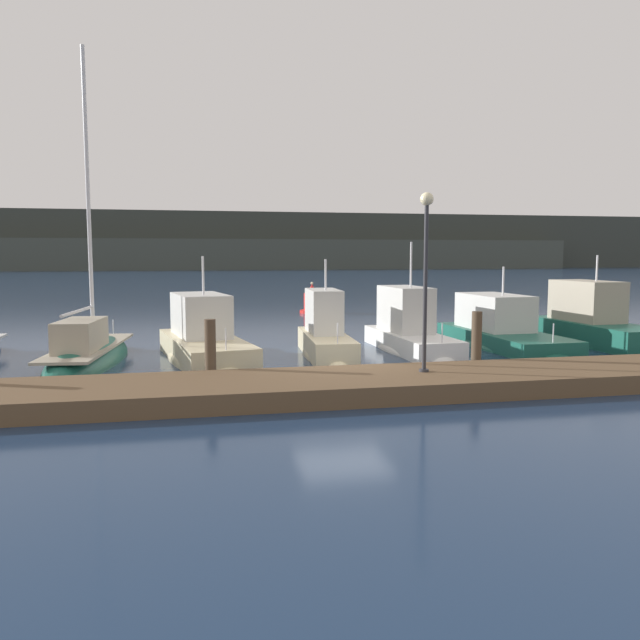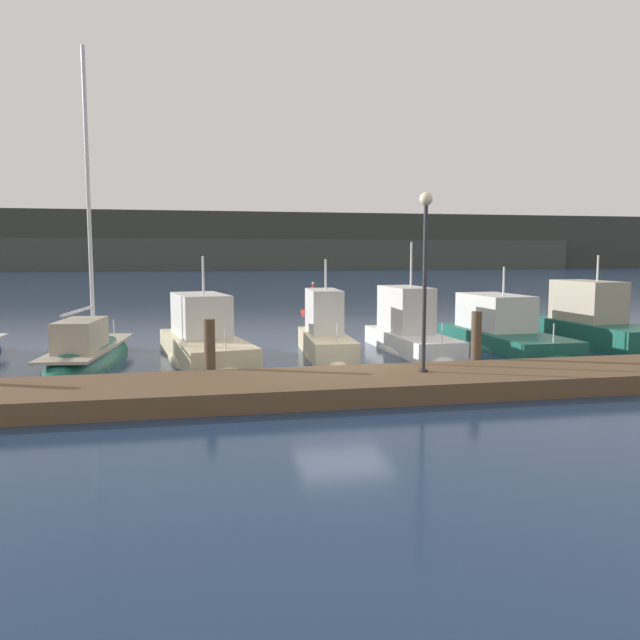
% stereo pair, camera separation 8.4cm
% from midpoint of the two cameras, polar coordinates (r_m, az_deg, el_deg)
% --- Properties ---
extents(ground_plane, '(400.00, 400.00, 0.00)m').
position_cam_midpoint_polar(ground_plane, '(17.09, 1.99, -5.07)').
color(ground_plane, '#192D4C').
extents(dock, '(27.52, 2.80, 0.45)m').
position_cam_midpoint_polar(dock, '(14.87, 4.13, -5.89)').
color(dock, brown).
rests_on(dock, ground).
extents(mooring_pile_1, '(0.28, 0.28, 1.68)m').
position_cam_midpoint_polar(mooring_pile_1, '(15.83, -10.14, -2.96)').
color(mooring_pile_1, '#4C3D2D').
rests_on(mooring_pile_1, ground).
extents(mooring_pile_2, '(0.28, 0.28, 1.74)m').
position_cam_midpoint_polar(mooring_pile_2, '(17.55, 13.97, -2.08)').
color(mooring_pile_2, '#4C3D2D').
rests_on(mooring_pile_2, ground).
extents(sailboat_berth_2, '(2.51, 7.13, 10.19)m').
position_cam_midpoint_polar(sailboat_berth_2, '(20.09, -20.51, -3.36)').
color(sailboat_berth_2, '#195647').
rests_on(sailboat_berth_2, ground).
extents(motorboat_berth_3, '(3.26, 6.61, 3.87)m').
position_cam_midpoint_polar(motorboat_berth_3, '(19.74, -10.62, -2.67)').
color(motorboat_berth_3, beige).
rests_on(motorboat_berth_3, ground).
extents(motorboat_berth_4, '(1.73, 5.15, 3.62)m').
position_cam_midpoint_polar(motorboat_berth_4, '(20.31, 0.39, -2.11)').
color(motorboat_berth_4, beige).
rests_on(motorboat_berth_4, ground).
extents(motorboat_berth_5, '(2.00, 5.85, 4.19)m').
position_cam_midpoint_polar(motorboat_berth_5, '(21.58, 8.08, -1.68)').
color(motorboat_berth_5, white).
rests_on(motorboat_berth_5, ground).
extents(motorboat_berth_6, '(2.65, 7.16, 3.34)m').
position_cam_midpoint_polar(motorboat_berth_6, '(23.41, 16.15, -1.49)').
color(motorboat_berth_6, '#195647').
rests_on(motorboat_berth_6, ground).
extents(motorboat_berth_7, '(2.33, 6.30, 3.94)m').
position_cam_midpoint_polar(motorboat_berth_7, '(25.02, 23.68, -1.12)').
color(motorboat_berth_7, '#195647').
rests_on(motorboat_berth_7, ground).
extents(channel_buoy, '(1.38, 1.38, 1.75)m').
position_cam_midpoint_polar(channel_buoy, '(35.06, -0.80, 1.67)').
color(channel_buoy, red).
rests_on(channel_buoy, ground).
extents(dock_lamppost, '(0.32, 0.32, 4.30)m').
position_cam_midpoint_polar(dock_lamppost, '(15.14, 9.50, 6.00)').
color(dock_lamppost, '#2D2D33').
rests_on(dock_lamppost, dock).
extents(hillside_backdrop, '(240.00, 23.00, 12.59)m').
position_cam_midpoint_polar(hillside_backdrop, '(143.79, -9.73, 6.94)').
color(hillside_backdrop, '#333833').
rests_on(hillside_backdrop, ground).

